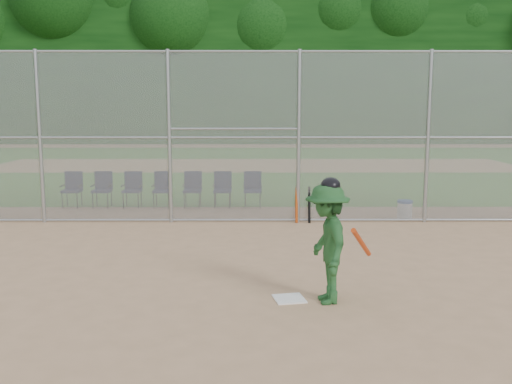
{
  "coord_description": "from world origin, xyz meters",
  "views": [
    {
      "loc": [
        -0.04,
        -8.24,
        2.73
      ],
      "look_at": [
        0.0,
        2.5,
        1.1
      ],
      "focal_mm": 40.0,
      "sensor_mm": 36.0,
      "label": 1
    }
  ],
  "objects_px": {
    "water_cooler": "(405,210)",
    "home_plate": "(289,299)",
    "chair_0": "(72,190)",
    "batter_at_plate": "(327,243)"
  },
  "relations": [
    {
      "from": "batter_at_plate",
      "to": "home_plate",
      "type": "bearing_deg",
      "value": 169.07
    },
    {
      "from": "home_plate",
      "to": "batter_at_plate",
      "type": "bearing_deg",
      "value": -10.93
    },
    {
      "from": "chair_0",
      "to": "water_cooler",
      "type": "bearing_deg",
      "value": -11.2
    },
    {
      "from": "chair_0",
      "to": "home_plate",
      "type": "bearing_deg",
      "value": -53.84
    },
    {
      "from": "water_cooler",
      "to": "home_plate",
      "type": "bearing_deg",
      "value": -118.72
    },
    {
      "from": "home_plate",
      "to": "batter_at_plate",
      "type": "xyz_separation_m",
      "value": [
        0.51,
        -0.1,
        0.84
      ]
    },
    {
      "from": "water_cooler",
      "to": "chair_0",
      "type": "bearing_deg",
      "value": 168.8
    },
    {
      "from": "home_plate",
      "to": "batter_at_plate",
      "type": "distance_m",
      "value": 0.99
    },
    {
      "from": "batter_at_plate",
      "to": "chair_0",
      "type": "height_order",
      "value": "batter_at_plate"
    },
    {
      "from": "batter_at_plate",
      "to": "chair_0",
      "type": "bearing_deg",
      "value": 128.28
    }
  ]
}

